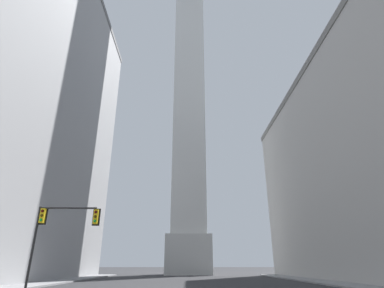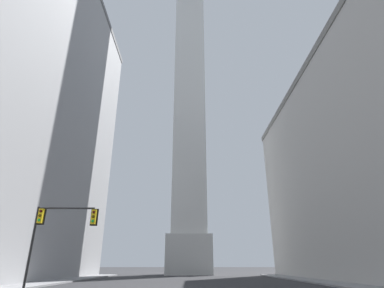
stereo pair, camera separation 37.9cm
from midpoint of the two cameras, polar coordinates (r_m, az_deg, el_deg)
obelisk at (r=68.43m, az=-0.30°, el=10.05°), size 8.21×8.21×79.29m
traffic_light_mid_left at (r=26.19m, az=-24.13°, el=-13.98°), size 4.93×0.51×6.00m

